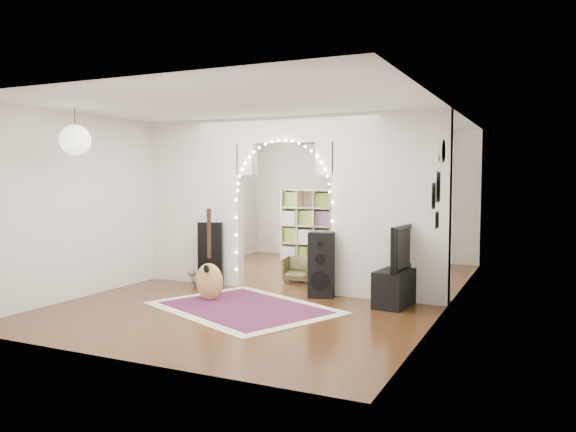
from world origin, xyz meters
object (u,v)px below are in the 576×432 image
at_px(floor_speaker, 321,265).
at_px(dining_chair_right, 322,258).
at_px(acoustic_guitar, 209,267).
at_px(bookcase, 316,226).
at_px(dining_chair_left, 298,269).
at_px(media_console, 398,286).
at_px(dining_table, 327,228).

xyz_separation_m(floor_speaker, dining_chair_right, (-0.85, 2.20, -0.25)).
relative_size(acoustic_guitar, dining_chair_right, 2.24).
distance_m(bookcase, dining_chair_left, 2.22).
bearing_deg(media_console, acoustic_guitar, -153.57).
bearing_deg(dining_table, media_console, -48.46).
xyz_separation_m(floor_speaker, dining_chair_left, (-0.80, 0.96, -0.27)).
height_order(acoustic_guitar, bookcase, bookcase).
bearing_deg(dining_chair_right, floor_speaker, -72.16).
bearing_deg(floor_speaker, bookcase, 98.10).
distance_m(media_console, bookcase, 3.95).
height_order(bookcase, dining_table, bookcase).
bearing_deg(dining_chair_right, acoustic_guitar, -102.60).
bearing_deg(dining_chair_left, media_console, -36.21).
relative_size(acoustic_guitar, bookcase, 0.74).
bearing_deg(dining_table, bookcase, -90.98).
distance_m(dining_chair_left, dining_chair_right, 1.24).
distance_m(bookcase, dining_table, 0.47).
xyz_separation_m(dining_table, dining_chair_right, (0.40, -1.30, -0.45)).
bearing_deg(dining_chair_right, bookcase, 115.83).
bearing_deg(floor_speaker, media_console, -15.18).
relative_size(dining_table, dining_chair_right, 2.57).
distance_m(media_console, dining_chair_right, 2.97).
height_order(acoustic_guitar, floor_speaker, acoustic_guitar).
xyz_separation_m(bookcase, dining_chair_right, (0.47, -0.84, -0.54)).
relative_size(floor_speaker, media_console, 0.96).
height_order(floor_speaker, dining_chair_right, floor_speaker).
bearing_deg(floor_speaker, acoustic_guitar, -161.55).
bearing_deg(dining_chair_right, dining_table, 104.03).
relative_size(acoustic_guitar, floor_speaker, 1.17).
bearing_deg(acoustic_guitar, dining_chair_right, 105.12).
distance_m(dining_table, dining_chair_left, 2.62).
height_order(media_console, bookcase, bookcase).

